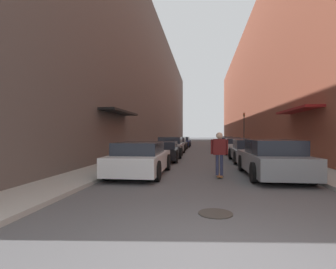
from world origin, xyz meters
The scene contains 18 objects.
ground centered at (0.00, 26.50, 0.00)m, with size 145.76×145.76×0.00m, color #515154.
curb_strip_left centered at (-4.48, 33.13, 0.06)m, with size 1.80×66.26×0.12m.
curb_strip_right centered at (4.48, 33.13, 0.06)m, with size 1.80×66.26×0.12m.
building_row_left centered at (-7.38, 33.12, 7.76)m, with size 4.90×66.26×15.52m.
building_row_right centered at (7.38, 33.12, 7.76)m, with size 4.90×66.26×15.53m.
parked_car_left_0 centered at (-2.55, 6.68, 0.64)m, with size 1.99×4.38×1.29m.
parked_car_left_1 centered at (-2.44, 12.14, 0.58)m, with size 1.91×4.10×1.15m.
parked_car_left_2 centered at (-2.59, 16.97, 0.66)m, with size 2.02×4.34×1.35m.
parked_car_left_3 centered at (-2.65, 22.57, 0.61)m, with size 1.96×4.56×1.25m.
parked_car_left_4 centered at (-2.62, 28.21, 0.60)m, with size 2.05×4.40×1.21m.
parked_car_right_0 centered at (2.47, 6.86, 0.68)m, with size 2.01×4.58×1.40m.
parked_car_right_1 centered at (2.54, 12.09, 0.62)m, with size 2.04×4.42×1.28m.
parked_car_right_2 centered at (2.57, 17.90, 0.61)m, with size 2.05×4.21×1.25m.
parked_car_right_3 centered at (2.50, 22.92, 0.61)m, with size 2.07×4.40×1.26m.
parked_car_right_4 centered at (2.47, 27.98, 0.63)m, with size 1.94×4.27×1.28m.
skateboarder centered at (0.50, 6.52, 1.03)m, with size 0.64×0.78×1.68m.
manhole_cover centered at (0.14, 2.01, 0.01)m, with size 0.70×0.70×0.02m.
traffic_light centered at (4.77, 28.73, 2.54)m, with size 0.16×0.22×3.97m.
Camera 1 is at (-0.11, -3.39, 1.64)m, focal length 28.00 mm.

